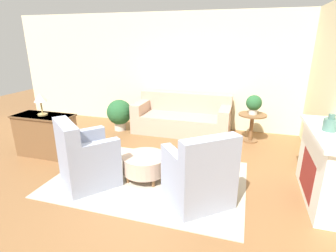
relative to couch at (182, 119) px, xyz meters
name	(u,v)px	position (x,y,z in m)	size (l,w,h in m)	color
ground_plane	(150,179)	(0.05, -2.37, -0.33)	(16.00, 16.00, 0.00)	brown
wall_back	(190,72)	(0.05, 0.58, 1.07)	(9.79, 0.12, 2.80)	beige
rug	(150,178)	(0.05, -2.37, -0.32)	(3.04, 2.07, 0.01)	#B2A893
couch	(182,119)	(0.00, 0.00, 0.00)	(2.28, 0.93, 0.91)	tan
armchair_left	(85,160)	(-0.84, -2.79, 0.08)	(1.09, 1.09, 1.04)	#8E99B2
armchair_right	(200,177)	(0.94, -2.79, 0.08)	(1.09, 1.09, 1.04)	#8E99B2
ottoman_table	(145,164)	(-0.02, -2.38, -0.06)	(0.72, 0.72, 0.39)	tan
side_table	(252,122)	(1.62, -0.15, 0.11)	(0.60, 0.60, 0.63)	brown
fireplace	(323,164)	(2.54, -2.20, 0.21)	(0.44, 1.50, 1.03)	white
dresser	(46,134)	(-2.20, -2.06, 0.09)	(1.14, 0.52, 0.81)	brown
vase_mantel_near	(330,124)	(2.53, -2.20, 0.79)	(0.17, 0.17, 0.23)	#477066
potted_plant_on_side_table	(254,104)	(1.62, -0.15, 0.53)	(0.33, 0.33, 0.42)	beige
potted_plant_floor	(119,113)	(-1.52, -0.31, 0.11)	(0.62, 0.62, 0.77)	beige
table_lamp	(40,99)	(-2.20, -2.06, 0.78)	(0.23, 0.23, 0.41)	tan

